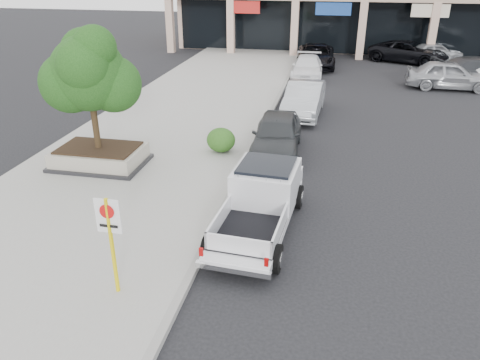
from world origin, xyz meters
name	(u,v)px	position (x,y,z in m)	size (l,w,h in m)	color
ground	(266,247)	(0.00, 0.00, 0.00)	(120.00, 120.00, 0.00)	black
sidewalk	(152,148)	(-5.50, 6.00, 0.07)	(8.00, 52.00, 0.15)	gray
curb	(250,155)	(-1.55, 6.00, 0.07)	(0.20, 52.00, 0.15)	gray
planter	(100,156)	(-6.63, 3.88, 0.48)	(3.20, 2.20, 0.68)	black
planter_tree	(94,73)	(-6.49, 4.03, 3.41)	(2.90, 2.55, 4.00)	black
no_parking_sign	(110,234)	(-2.93, -2.63, 1.63)	(0.55, 0.09, 2.30)	yellow
hedge	(221,140)	(-2.68, 5.99, 0.62)	(1.10, 0.99, 0.94)	#244B15
pickup_truck	(259,205)	(-0.35, 0.77, 0.82)	(1.92, 5.18, 1.63)	silver
curb_car_a	(277,134)	(-0.63, 6.66, 0.76)	(1.80, 4.46, 1.52)	#2F3134
curb_car_b	(304,99)	(-0.01, 11.91, 0.78)	(1.64, 4.71, 1.55)	#B0B3B8
curb_car_c	(307,67)	(-0.42, 19.90, 0.67)	(1.88, 4.63, 1.35)	white
curb_car_d	(316,56)	(-0.09, 23.52, 0.77)	(2.55, 5.53, 1.54)	black
lot_car_a	(449,75)	(7.85, 18.68, 0.82)	(1.94, 4.81, 1.64)	#9C9EA3
lot_car_d	(409,52)	(6.47, 26.42, 0.78)	(2.57, 5.58, 1.55)	black
lot_car_e	(435,52)	(8.38, 27.06, 0.71)	(1.67, 4.15, 1.41)	#ADB1B5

